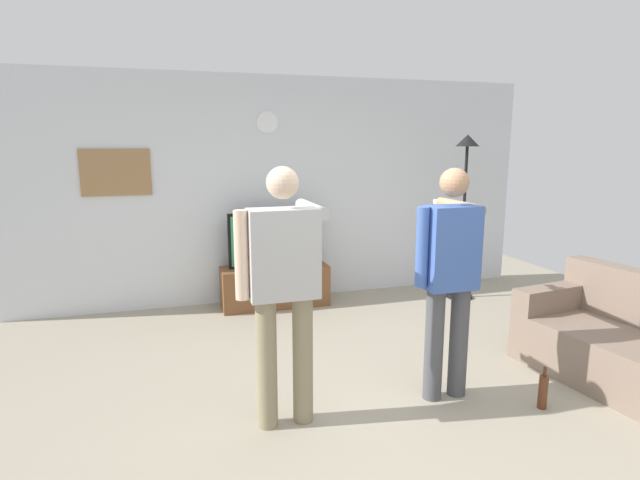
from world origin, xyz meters
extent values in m
plane|color=#9E937F|center=(0.00, 0.00, 0.00)|extent=(8.40, 8.40, 0.00)
cube|color=silver|center=(0.00, 2.95, 1.35)|extent=(6.40, 0.10, 2.70)
cube|color=brown|center=(-0.19, 2.60, 0.24)|extent=(1.26, 0.42, 0.48)
sphere|color=black|center=(-0.19, 2.38, 0.26)|extent=(0.04, 0.04, 0.04)
cube|color=black|center=(-0.19, 2.65, 0.80)|extent=(1.06, 0.06, 0.64)
cube|color=#338C59|center=(-0.19, 2.62, 0.80)|extent=(1.00, 0.01, 0.58)
cylinder|color=white|center=(-0.19, 2.89, 2.15)|extent=(0.25, 0.03, 0.25)
cube|color=#997047|center=(-1.88, 2.90, 1.60)|extent=(0.73, 0.04, 0.51)
cylinder|color=black|center=(2.10, 2.25, 0.01)|extent=(0.32, 0.32, 0.03)
cylinder|color=black|center=(2.10, 2.25, 0.95)|extent=(0.04, 0.04, 1.84)
cone|color=black|center=(2.10, 2.25, 1.94)|extent=(0.28, 0.28, 0.14)
cylinder|color=gray|center=(-0.79, 0.04, 0.45)|extent=(0.14, 0.14, 0.91)
cylinder|color=gray|center=(-0.53, 0.04, 0.45)|extent=(0.14, 0.14, 0.91)
cube|color=#B7B7B7|center=(-0.66, 0.04, 1.21)|extent=(0.46, 0.22, 0.59)
sphere|color=beige|center=(-0.66, 0.04, 1.67)|extent=(0.21, 0.21, 0.21)
cylinder|color=beige|center=(-0.93, 0.04, 1.21)|extent=(0.09, 0.09, 0.58)
cylinder|color=#B7B7B7|center=(-0.39, 0.33, 1.45)|extent=(0.09, 0.58, 0.09)
cube|color=white|center=(-0.39, 0.65, 1.45)|extent=(0.04, 0.12, 0.04)
cylinder|color=#4C4C51|center=(0.49, 0.06, 0.43)|extent=(0.14, 0.14, 0.86)
cylinder|color=#4C4C51|center=(0.70, 0.06, 0.43)|extent=(0.14, 0.14, 0.86)
cube|color=#3F60AD|center=(0.59, 0.06, 1.17)|extent=(0.38, 0.22, 0.61)
sphere|color=tan|center=(0.59, 0.06, 1.64)|extent=(0.21, 0.21, 0.21)
cylinder|color=#3F60AD|center=(0.36, 0.06, 1.18)|extent=(0.09, 0.09, 0.58)
cylinder|color=tan|center=(0.83, 0.35, 1.42)|extent=(0.09, 0.58, 0.09)
cube|color=white|center=(0.83, 0.67, 1.42)|extent=(0.04, 0.12, 0.04)
cube|color=#7F6B5B|center=(2.08, -0.29, 0.21)|extent=(1.08, 1.90, 0.42)
cube|color=#7F6B5B|center=(1.97, 0.50, 0.53)|extent=(0.87, 0.31, 0.22)
cylinder|color=#592D19|center=(1.19, -0.31, 0.13)|extent=(0.07, 0.07, 0.25)
cylinder|color=#4C2814|center=(1.19, -0.31, 0.29)|extent=(0.02, 0.02, 0.07)
camera|label=1|loc=(-1.37, -3.11, 1.92)|focal=28.42mm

